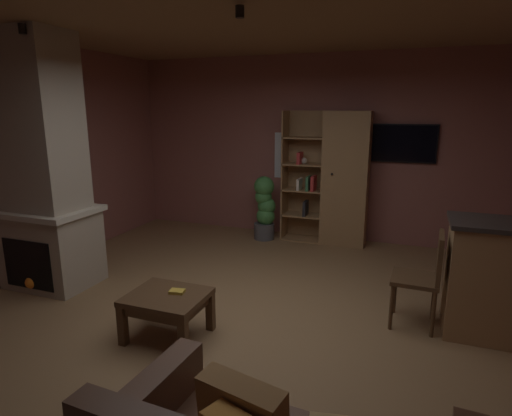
{
  "coord_description": "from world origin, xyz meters",
  "views": [
    {
      "loc": [
        1.42,
        -3.44,
        2.02
      ],
      "look_at": [
        0.0,
        0.4,
        1.05
      ],
      "focal_mm": 29.74,
      "sensor_mm": 36.0,
      "label": 1
    }
  ],
  "objects_px": {
    "coffee_table": "(167,303)",
    "wall_mounted_tv": "(401,143)",
    "bookshelf_cabinet": "(339,180)",
    "dining_chair": "(425,273)",
    "potted_floor_plant": "(265,207)",
    "table_book_0": "(177,291)",
    "stone_fireplace": "(43,177)"
  },
  "relations": [
    {
      "from": "bookshelf_cabinet",
      "to": "stone_fireplace",
      "type": "bearing_deg",
      "value": -136.39
    },
    {
      "from": "bookshelf_cabinet",
      "to": "table_book_0",
      "type": "xyz_separation_m",
      "value": [
        -0.88,
        -3.23,
        -0.55
      ]
    },
    {
      "from": "stone_fireplace",
      "to": "dining_chair",
      "type": "relative_size",
      "value": 3.06
    },
    {
      "from": "coffee_table",
      "to": "table_book_0",
      "type": "distance_m",
      "value": 0.13
    },
    {
      "from": "bookshelf_cabinet",
      "to": "dining_chair",
      "type": "height_order",
      "value": "bookshelf_cabinet"
    },
    {
      "from": "wall_mounted_tv",
      "to": "potted_floor_plant",
      "type": "bearing_deg",
      "value": -168.39
    },
    {
      "from": "table_book_0",
      "to": "dining_chair",
      "type": "distance_m",
      "value": 2.28
    },
    {
      "from": "stone_fireplace",
      "to": "coffee_table",
      "type": "relative_size",
      "value": 4.15
    },
    {
      "from": "coffee_table",
      "to": "wall_mounted_tv",
      "type": "distance_m",
      "value": 4.1
    },
    {
      "from": "coffee_table",
      "to": "table_book_0",
      "type": "bearing_deg",
      "value": 40.42
    },
    {
      "from": "stone_fireplace",
      "to": "coffee_table",
      "type": "xyz_separation_m",
      "value": [
        1.9,
        -0.57,
        -0.94
      ]
    },
    {
      "from": "dining_chair",
      "to": "potted_floor_plant",
      "type": "height_order",
      "value": "potted_floor_plant"
    },
    {
      "from": "potted_floor_plant",
      "to": "bookshelf_cabinet",
      "type": "bearing_deg",
      "value": 9.53
    },
    {
      "from": "dining_chair",
      "to": "potted_floor_plant",
      "type": "relative_size",
      "value": 0.92
    },
    {
      "from": "table_book_0",
      "to": "stone_fireplace",
      "type": "bearing_deg",
      "value": 165.32
    },
    {
      "from": "bookshelf_cabinet",
      "to": "coffee_table",
      "type": "height_order",
      "value": "bookshelf_cabinet"
    },
    {
      "from": "stone_fireplace",
      "to": "wall_mounted_tv",
      "type": "bearing_deg",
      "value": 38.52
    },
    {
      "from": "potted_floor_plant",
      "to": "wall_mounted_tv",
      "type": "distance_m",
      "value": 2.22
    },
    {
      "from": "stone_fireplace",
      "to": "dining_chair",
      "type": "height_order",
      "value": "stone_fireplace"
    },
    {
      "from": "dining_chair",
      "to": "wall_mounted_tv",
      "type": "xyz_separation_m",
      "value": [
        -0.37,
        2.49,
        0.99
      ]
    },
    {
      "from": "bookshelf_cabinet",
      "to": "wall_mounted_tv",
      "type": "bearing_deg",
      "value": 14.36
    },
    {
      "from": "bookshelf_cabinet",
      "to": "wall_mounted_tv",
      "type": "relative_size",
      "value": 2.03
    },
    {
      "from": "potted_floor_plant",
      "to": "dining_chair",
      "type": "bearing_deg",
      "value": -42.31
    },
    {
      "from": "stone_fireplace",
      "to": "table_book_0",
      "type": "relative_size",
      "value": 21.87
    },
    {
      "from": "bookshelf_cabinet",
      "to": "table_book_0",
      "type": "relative_size",
      "value": 15.38
    },
    {
      "from": "stone_fireplace",
      "to": "table_book_0",
      "type": "bearing_deg",
      "value": -14.68
    },
    {
      "from": "coffee_table",
      "to": "dining_chair",
      "type": "relative_size",
      "value": 0.74
    },
    {
      "from": "coffee_table",
      "to": "wall_mounted_tv",
      "type": "height_order",
      "value": "wall_mounted_tv"
    },
    {
      "from": "potted_floor_plant",
      "to": "coffee_table",
      "type": "bearing_deg",
      "value": -87.04
    },
    {
      "from": "coffee_table",
      "to": "dining_chair",
      "type": "xyz_separation_m",
      "value": [
        2.14,
        1.01,
        0.2
      ]
    },
    {
      "from": "stone_fireplace",
      "to": "potted_floor_plant",
      "type": "relative_size",
      "value": 2.83
    },
    {
      "from": "coffee_table",
      "to": "table_book_0",
      "type": "relative_size",
      "value": 5.27
    }
  ]
}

